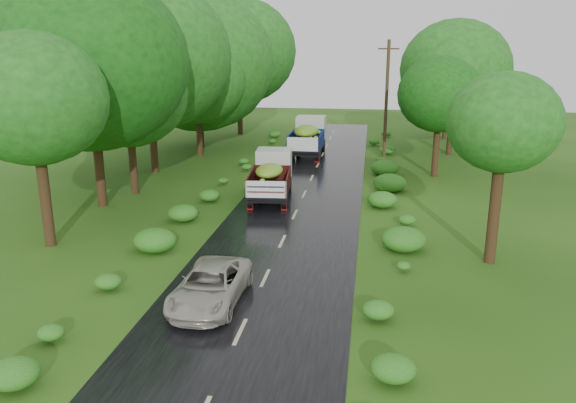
% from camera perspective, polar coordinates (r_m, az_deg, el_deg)
% --- Properties ---
extents(ground, '(120.00, 120.00, 0.00)m').
position_cam_1_polar(ground, '(17.13, -4.88, -13.08)').
color(ground, '#1D410E').
rests_on(ground, ground).
extents(road, '(6.50, 80.00, 0.02)m').
position_cam_1_polar(road, '(21.55, -1.84, -6.74)').
color(road, black).
rests_on(road, ground).
extents(road_lines, '(0.12, 69.60, 0.00)m').
position_cam_1_polar(road_lines, '(22.46, -1.39, -5.75)').
color(road_lines, '#BFB78C').
rests_on(road_lines, road).
extents(truck_near, '(2.50, 5.88, 2.41)m').
position_cam_1_polar(truck_near, '(30.84, -1.69, 2.83)').
color(truck_near, black).
rests_on(truck_near, ground).
extents(truck_far, '(2.35, 6.51, 2.73)m').
position_cam_1_polar(truck_far, '(42.97, 2.07, 6.76)').
color(truck_far, black).
rests_on(truck_far, ground).
extents(car, '(2.09, 4.40, 1.21)m').
position_cam_1_polar(car, '(18.70, -7.88, -8.45)').
color(car, '#ADA99A').
rests_on(car, road).
extents(utility_pole, '(1.50, 0.25, 8.55)m').
position_cam_1_polar(utility_pole, '(41.69, 9.97, 10.21)').
color(utility_pole, '#382616').
rests_on(utility_pole, ground).
extents(trees_left, '(6.50, 34.89, 9.67)m').
position_cam_1_polar(trees_left, '(40.07, -11.42, 13.44)').
color(trees_left, black).
rests_on(trees_left, ground).
extents(trees_right, '(5.71, 33.37, 8.23)m').
position_cam_1_polar(trees_right, '(41.42, 16.50, 11.40)').
color(trees_right, black).
rests_on(trees_right, ground).
extents(shrubs, '(11.90, 44.00, 0.70)m').
position_cam_1_polar(shrubs, '(29.87, 1.21, 0.41)').
color(shrubs, '#296618').
rests_on(shrubs, ground).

